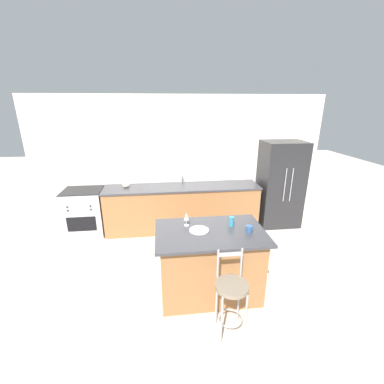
{
  "coord_description": "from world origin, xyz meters",
  "views": [
    {
      "loc": [
        -0.39,
        -4.56,
        2.53
      ],
      "look_at": [
        0.08,
        -0.62,
        1.15
      ],
      "focal_mm": 24.0,
      "sensor_mm": 36.0,
      "label": 1
    }
  ],
  "objects_px": {
    "bar_stool_near": "(231,293)",
    "dinner_plate": "(199,230)",
    "tumbler_cup": "(231,221)",
    "coffee_mug": "(249,229)",
    "pumpkin_decoration": "(126,185)",
    "wine_glass": "(186,217)",
    "oven_range": "(85,212)",
    "refrigerator": "(280,184)"
  },
  "relations": [
    {
      "from": "bar_stool_near",
      "to": "dinner_plate",
      "type": "distance_m",
      "value": 0.88
    },
    {
      "from": "dinner_plate",
      "to": "tumbler_cup",
      "type": "height_order",
      "value": "tumbler_cup"
    },
    {
      "from": "bar_stool_near",
      "to": "dinner_plate",
      "type": "xyz_separation_m",
      "value": [
        -0.26,
        0.73,
        0.41
      ]
    },
    {
      "from": "bar_stool_near",
      "to": "coffee_mug",
      "type": "relative_size",
      "value": 8.85
    },
    {
      "from": "tumbler_cup",
      "to": "pumpkin_decoration",
      "type": "distance_m",
      "value": 2.53
    },
    {
      "from": "wine_glass",
      "to": "tumbler_cup",
      "type": "bearing_deg",
      "value": -7.98
    },
    {
      "from": "oven_range",
      "to": "dinner_plate",
      "type": "distance_m",
      "value": 2.87
    },
    {
      "from": "wine_glass",
      "to": "coffee_mug",
      "type": "height_order",
      "value": "wine_glass"
    },
    {
      "from": "wine_glass",
      "to": "coffee_mug",
      "type": "bearing_deg",
      "value": -19.66
    },
    {
      "from": "coffee_mug",
      "to": "pumpkin_decoration",
      "type": "relative_size",
      "value": 0.86
    },
    {
      "from": "refrigerator",
      "to": "wine_glass",
      "type": "relative_size",
      "value": 9.79
    },
    {
      "from": "oven_range",
      "to": "wine_glass",
      "type": "relative_size",
      "value": 5.03
    },
    {
      "from": "bar_stool_near",
      "to": "coffee_mug",
      "type": "xyz_separation_m",
      "value": [
        0.38,
        0.62,
        0.45
      ]
    },
    {
      "from": "bar_stool_near",
      "to": "tumbler_cup",
      "type": "bearing_deg",
      "value": 76.38
    },
    {
      "from": "oven_range",
      "to": "coffee_mug",
      "type": "relative_size",
      "value": 8.02
    },
    {
      "from": "refrigerator",
      "to": "coffee_mug",
      "type": "bearing_deg",
      "value": -123.8
    },
    {
      "from": "wine_glass",
      "to": "bar_stool_near",
      "type": "bearing_deg",
      "value": -65.91
    },
    {
      "from": "refrigerator",
      "to": "bar_stool_near",
      "type": "height_order",
      "value": "refrigerator"
    },
    {
      "from": "refrigerator",
      "to": "dinner_plate",
      "type": "height_order",
      "value": "refrigerator"
    },
    {
      "from": "dinner_plate",
      "to": "tumbler_cup",
      "type": "relative_size",
      "value": 1.96
    },
    {
      "from": "refrigerator",
      "to": "pumpkin_decoration",
      "type": "distance_m",
      "value": 3.2
    },
    {
      "from": "coffee_mug",
      "to": "pumpkin_decoration",
      "type": "xyz_separation_m",
      "value": [
        -1.81,
        2.13,
        -0.0
      ]
    },
    {
      "from": "wine_glass",
      "to": "refrigerator",
      "type": "bearing_deg",
      "value": 39.49
    },
    {
      "from": "coffee_mug",
      "to": "tumbler_cup",
      "type": "distance_m",
      "value": 0.27
    },
    {
      "from": "dinner_plate",
      "to": "wine_glass",
      "type": "distance_m",
      "value": 0.26
    },
    {
      "from": "dinner_plate",
      "to": "tumbler_cup",
      "type": "distance_m",
      "value": 0.47
    },
    {
      "from": "oven_range",
      "to": "bar_stool_near",
      "type": "bearing_deg",
      "value": -50.04
    },
    {
      "from": "oven_range",
      "to": "pumpkin_decoration",
      "type": "bearing_deg",
      "value": 2.51
    },
    {
      "from": "oven_range",
      "to": "wine_glass",
      "type": "distance_m",
      "value": 2.67
    },
    {
      "from": "refrigerator",
      "to": "tumbler_cup",
      "type": "bearing_deg",
      "value": -129.95
    },
    {
      "from": "oven_range",
      "to": "bar_stool_near",
      "type": "relative_size",
      "value": 0.91
    },
    {
      "from": "wine_glass",
      "to": "pumpkin_decoration",
      "type": "relative_size",
      "value": 1.37
    },
    {
      "from": "refrigerator",
      "to": "wine_glass",
      "type": "height_order",
      "value": "refrigerator"
    },
    {
      "from": "coffee_mug",
      "to": "tumbler_cup",
      "type": "relative_size",
      "value": 0.88
    },
    {
      "from": "refrigerator",
      "to": "wine_glass",
      "type": "bearing_deg",
      "value": -140.51
    },
    {
      "from": "wine_glass",
      "to": "coffee_mug",
      "type": "relative_size",
      "value": 1.6
    },
    {
      "from": "oven_range",
      "to": "dinner_plate",
      "type": "height_order",
      "value": "dinner_plate"
    },
    {
      "from": "refrigerator",
      "to": "bar_stool_near",
      "type": "bearing_deg",
      "value": -123.29
    },
    {
      "from": "wine_glass",
      "to": "coffee_mug",
      "type": "xyz_separation_m",
      "value": [
        0.79,
        -0.28,
        -0.09
      ]
    },
    {
      "from": "wine_glass",
      "to": "tumbler_cup",
      "type": "height_order",
      "value": "wine_glass"
    },
    {
      "from": "dinner_plate",
      "to": "oven_range",
      "type": "bearing_deg",
      "value": 135.55
    },
    {
      "from": "bar_stool_near",
      "to": "dinner_plate",
      "type": "height_order",
      "value": "bar_stool_near"
    }
  ]
}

